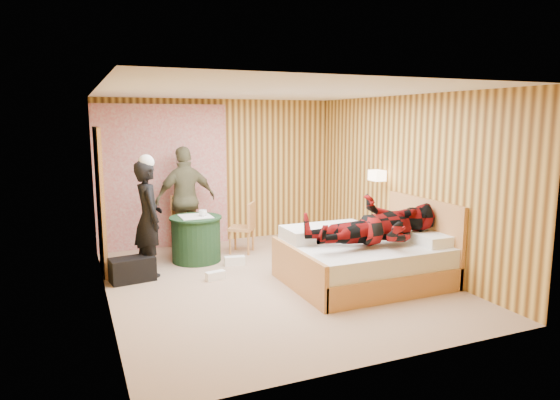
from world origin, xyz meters
name	(u,v)px	position (x,y,z in m)	size (l,w,h in m)	color
floor	(273,281)	(0.00, 0.00, 0.00)	(4.20, 5.00, 0.01)	tan
ceiling	(272,92)	(0.00, 0.00, 2.50)	(4.20, 5.00, 0.01)	white
wall_back	(219,171)	(0.00, 2.50, 1.25)	(4.20, 0.02, 2.50)	#F2C65D
wall_left	(102,199)	(-2.10, 0.00, 1.25)	(0.02, 5.00, 2.50)	#F2C65D
wall_right	(405,181)	(2.10, 0.00, 1.25)	(0.02, 5.00, 2.50)	#F2C65D
curtain	(163,177)	(-1.00, 2.43, 1.20)	(2.20, 0.08, 2.40)	beige
doorway	(100,200)	(-2.06, 1.40, 1.02)	(0.06, 0.90, 2.05)	black
wall_lamp	(377,175)	(1.92, 0.45, 1.30)	(0.26, 0.24, 0.16)	gold
bed	(365,259)	(1.13, -0.50, 0.31)	(2.00, 1.56, 1.08)	#E49B5D
nightstand	(381,244)	(1.88, 0.22, 0.28)	(0.41, 0.56, 0.54)	#E49B5D
round_table	(196,238)	(-0.71, 1.35, 0.35)	(0.79, 0.79, 0.70)	#1F4323
chair_far	(186,219)	(-0.73, 1.98, 0.54)	(0.49, 0.49, 0.93)	#E49B5D
chair_near	(246,224)	(0.15, 1.51, 0.48)	(0.52, 0.52, 0.83)	#E49B5D
duffel_bag	(132,269)	(-1.73, 0.73, 0.16)	(0.58, 0.31, 0.33)	black
sneaker_left	(235,261)	(-0.24, 0.90, 0.07)	(0.30, 0.12, 0.13)	white
sneaker_right	(215,276)	(-0.69, 0.35, 0.06)	(0.26, 0.11, 0.12)	white
woman_standing	(148,218)	(-1.47, 0.94, 0.80)	(0.58, 0.38, 1.60)	black
man_at_table	(186,199)	(-0.71, 2.01, 0.86)	(1.01, 0.42, 1.72)	#656243
man_on_bed	(377,214)	(1.15, -0.72, 0.97)	(1.77, 0.67, 0.86)	maroon
book_lower	(384,227)	(1.88, 0.17, 0.55)	(0.17, 0.22, 0.02)	white
book_upper	(384,226)	(1.88, 0.17, 0.57)	(0.16, 0.22, 0.02)	white
cup_nightstand	(377,222)	(1.88, 0.35, 0.59)	(0.10, 0.10, 0.09)	white
cup_table	(203,213)	(-0.61, 1.30, 0.75)	(0.12, 0.12, 0.10)	white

